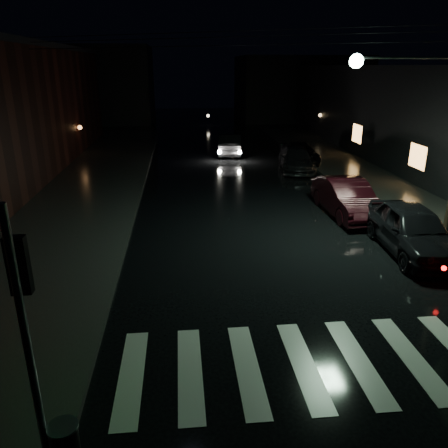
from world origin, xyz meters
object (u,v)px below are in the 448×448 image
object	(u,v)px
parked_car_a	(412,229)
parked_car_c	(296,159)
parked_car_d	(299,153)
parked_car_b	(347,198)
oncoming_car	(230,144)

from	to	relation	value
parked_car_a	parked_car_c	bearing A→B (deg)	96.91
parked_car_a	parked_car_d	world-z (taller)	parked_car_a
parked_car_a	parked_car_d	distance (m)	14.41
parked_car_a	parked_car_b	bearing A→B (deg)	104.55
parked_car_b	oncoming_car	world-z (taller)	parked_car_b
parked_car_b	parked_car_d	distance (m)	10.43
parked_car_b	parked_car_d	xyz separation A→B (m)	(0.77, 10.40, -0.12)
parked_car_c	oncoming_car	world-z (taller)	oncoming_car
parked_car_c	oncoming_car	size ratio (longest dim) A/B	1.04
parked_car_c	parked_car_d	world-z (taller)	parked_car_c
parked_car_a	parked_car_d	size ratio (longest dim) A/B	1.02
parked_car_d	parked_car_c	bearing A→B (deg)	-103.93
parked_car_a	parked_car_b	world-z (taller)	parked_car_a
parked_car_d	parked_car_a	bearing A→B (deg)	-83.39
parked_car_a	parked_car_c	distance (m)	12.54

